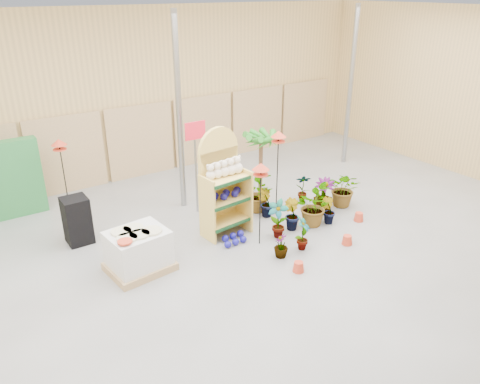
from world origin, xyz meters
The scene contains 24 objects.
room centered at (0.00, 0.91, 2.21)m, with size 15.20×12.10×4.70m.
display_shelf centered at (0.07, 1.86, 1.06)m, with size 1.02×0.70×2.32m.
teddy_bears centered at (0.11, 1.75, 1.47)m, with size 0.86×0.24×0.38m.
gazing_balls_shelf centered at (0.07, 1.73, 0.91)m, with size 0.85×0.29×0.16m.
gazing_balls_floor centered at (0.01, 1.29, 0.07)m, with size 0.63×0.39×0.15m.
pallet_stack centered at (-2.04, 1.43, 0.41)m, with size 1.22×1.05×0.84m.
charcoal_planters centered at (-2.65, 3.13, 0.50)m, with size 0.50×0.50×1.00m.
offer_sign centered at (0.10, 2.98, 1.57)m, with size 0.50×0.08×2.20m.
bird_table_front centered at (0.42, 0.95, 1.65)m, with size 0.34×0.34×1.78m.
bird_table_right centered at (1.56, 1.84, 1.88)m, with size 0.34×0.34×2.02m.
bird_table_back centered at (-2.45, 4.57, 1.70)m, with size 0.34×0.34×1.84m.
palm centered at (1.96, 3.01, 1.50)m, with size 0.70×0.70×1.75m.
potted_plant_0 centered at (0.89, 0.96, 0.43)m, with size 0.45×0.31×0.86m, color #2B8223.
potted_plant_1 centered at (1.37, 1.09, 0.35)m, with size 0.38×0.31×0.70m, color #2B8223.
potted_plant_2 centered at (1.89, 1.00, 0.46)m, with size 0.82×0.71×0.91m, color #2B8223.
potted_plant_3 centered at (2.54, 1.31, 0.42)m, with size 0.47×0.47×0.84m, color #2B8223.
potted_plant_4 centered at (2.57, 2.06, 0.35)m, with size 0.37×0.25×0.71m, color #2B8223.
potted_plant_5 centered at (1.28, 1.89, 0.34)m, with size 0.37×0.30×0.67m, color #2B8223.
potted_plant_6 centered at (1.29, 2.27, 0.44)m, with size 0.80×0.69×0.88m, color #2B8223.
potted_plant_7 centered at (0.45, 0.29, 0.25)m, with size 0.28×0.28×0.50m, color #2B8223.
potted_plant_8 centered at (0.98, 0.27, 0.37)m, with size 0.39×0.27×0.75m, color #2B8223.
potted_plant_9 centered at (2.23, 0.84, 0.30)m, with size 0.33×0.27×0.60m, color #2B8223.
potted_plant_10 centered at (3.19, 1.27, 0.45)m, with size 0.81×0.70×0.90m, color #2B8223.
potted_plant_11 centered at (0.88, 2.73, 0.33)m, with size 0.38×0.38×0.67m, color #2B8223.
Camera 1 is at (-4.70, -5.83, 4.92)m, focal length 35.00 mm.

